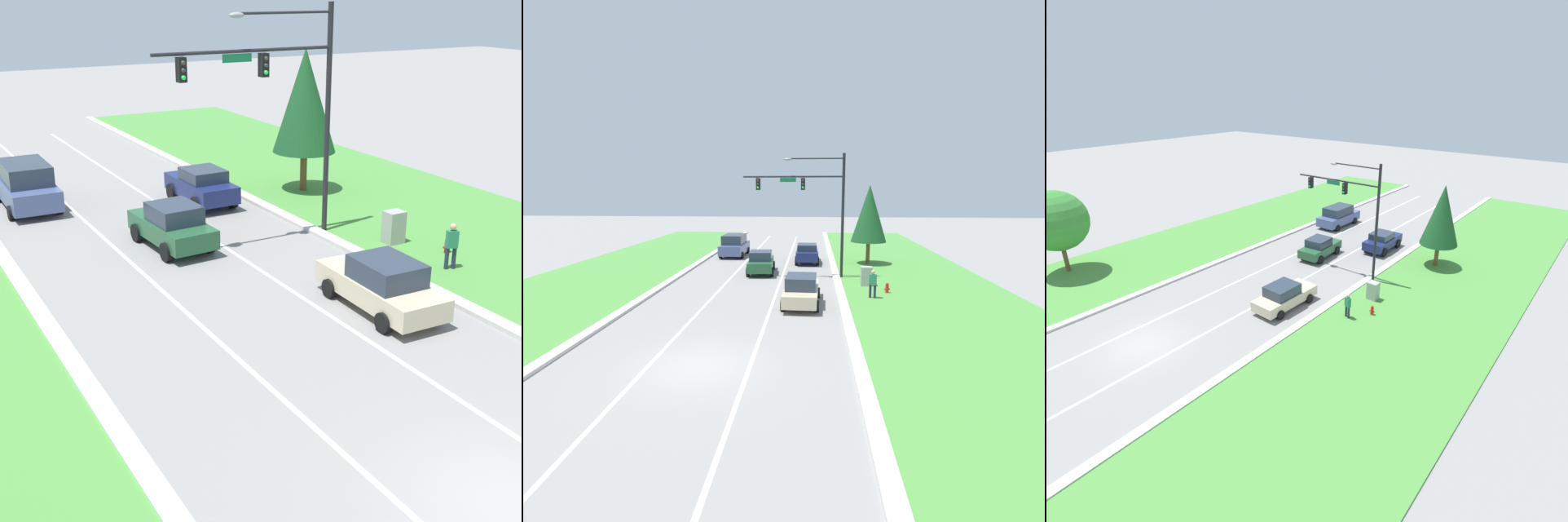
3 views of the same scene
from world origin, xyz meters
The scene contains 15 objects.
ground_plane centered at (0.00, 0.00, 0.00)m, with size 160.00×160.00×0.00m, color gray.
curb_strip_right centered at (5.65, 0.00, 0.07)m, with size 0.50×90.00×0.15m.
curb_strip_left centered at (-5.65, 0.00, 0.07)m, with size 0.50×90.00×0.15m.
grass_verge_right centered at (10.90, 0.00, 0.04)m, with size 10.00×90.00×0.08m.
lane_stripe_inner_left centered at (-1.80, 0.00, 0.00)m, with size 0.14×81.00×0.01m.
lane_stripe_inner_right centered at (1.80, 0.00, 0.00)m, with size 0.14×81.00×0.01m.
traffic_signal_mast centered at (4.12, 15.03, 5.64)m, with size 6.97×0.41×8.58m.
champagne_sedan centered at (3.38, 8.15, 0.80)m, with size 2.07×4.54×1.64m.
slate_blue_suv centered at (-3.37, 24.18, 1.02)m, with size 2.29×5.00×2.02m.
forest_sedan centered at (0.13, 16.32, 0.85)m, with size 2.15×4.21×1.69m.
navy_sedan centered at (3.49, 20.96, 0.85)m, with size 2.02×4.14×1.64m.
utility_cabinet centered at (7.42, 12.54, 0.65)m, with size 0.70×0.60×1.30m.
pedestrian centered at (7.39, 9.48, 0.94)m, with size 0.43×0.34×1.69m.
fire_hydrant centered at (8.43, 10.72, 0.34)m, with size 0.34×0.20×0.70m.
conifer_near_right_tree centered at (8.55, 20.54, 4.22)m, with size 2.90×2.90×6.56m.
Camera 2 is at (3.96, -13.27, 6.16)m, focal length 28.00 mm.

